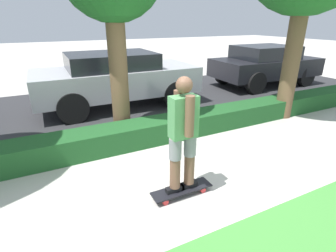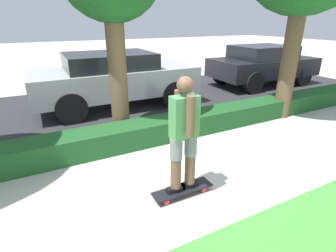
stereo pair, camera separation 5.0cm
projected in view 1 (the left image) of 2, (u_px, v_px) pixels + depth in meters
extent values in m
plane|color=#BCB7AD|center=(193.00, 181.00, 4.01)|extent=(60.00, 60.00, 0.00)
cube|color=#2D2D30|center=(116.00, 106.00, 7.49)|extent=(18.43, 5.00, 0.01)
cube|color=#1E5123|center=(151.00, 131.00, 5.25)|extent=(18.43, 0.60, 0.43)
cube|color=black|center=(182.00, 189.00, 3.66)|extent=(0.88, 0.24, 0.02)
cylinder|color=red|center=(203.00, 190.00, 3.73)|extent=(0.08, 0.04, 0.08)
cylinder|color=red|center=(196.00, 183.00, 3.88)|extent=(0.08, 0.04, 0.08)
cylinder|color=red|center=(166.00, 202.00, 3.48)|extent=(0.08, 0.04, 0.08)
cylinder|color=red|center=(160.00, 195.00, 3.63)|extent=(0.08, 0.04, 0.08)
cube|color=black|center=(175.00, 189.00, 3.60)|extent=(0.26, 0.09, 0.07)
cylinder|color=brown|center=(175.00, 163.00, 3.45)|extent=(0.14, 0.14, 0.73)
cylinder|color=gray|center=(175.00, 149.00, 3.37)|extent=(0.16, 0.16, 0.29)
cube|color=black|center=(189.00, 185.00, 3.69)|extent=(0.26, 0.09, 0.07)
cylinder|color=brown|center=(190.00, 160.00, 3.54)|extent=(0.14, 0.14, 0.73)
cylinder|color=gray|center=(190.00, 145.00, 3.46)|extent=(0.16, 0.16, 0.29)
cube|color=#519356|center=(183.00, 117.00, 3.26)|extent=(0.35, 0.19, 0.54)
cylinder|color=brown|center=(190.00, 116.00, 3.11)|extent=(0.11, 0.11, 0.51)
cylinder|color=brown|center=(178.00, 110.00, 3.35)|extent=(0.11, 0.11, 0.51)
sphere|color=brown|center=(184.00, 85.00, 3.10)|extent=(0.21, 0.21, 0.21)
cylinder|color=brown|center=(119.00, 73.00, 5.10)|extent=(0.36, 0.36, 2.65)
cylinder|color=brown|center=(292.00, 57.00, 6.14)|extent=(0.38, 0.38, 2.96)
cube|color=#B7B7BC|center=(117.00, 81.00, 7.29)|extent=(4.41, 1.97, 0.69)
cube|color=black|center=(111.00, 61.00, 7.02)|extent=(2.30, 1.71, 0.41)
cylinder|color=black|center=(175.00, 94.00, 7.26)|extent=(0.74, 0.23, 0.74)
cylinder|color=black|center=(150.00, 82.00, 8.71)|extent=(0.74, 0.23, 0.74)
cylinder|color=black|center=(73.00, 108.00, 6.13)|extent=(0.74, 0.23, 0.74)
cylinder|color=black|center=(64.00, 91.00, 7.58)|extent=(0.74, 0.23, 0.74)
cube|color=black|center=(265.00, 67.00, 9.63)|extent=(3.97, 1.95, 0.62)
cube|color=black|center=(265.00, 52.00, 9.38)|extent=(2.09, 1.67, 0.45)
cylinder|color=black|center=(306.00, 76.00, 9.56)|extent=(0.72, 0.22, 0.72)
cylinder|color=black|center=(271.00, 69.00, 10.95)|extent=(0.72, 0.22, 0.72)
cylinder|color=black|center=(256.00, 83.00, 8.55)|extent=(0.72, 0.22, 0.72)
cylinder|color=black|center=(224.00, 74.00, 9.94)|extent=(0.72, 0.22, 0.72)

